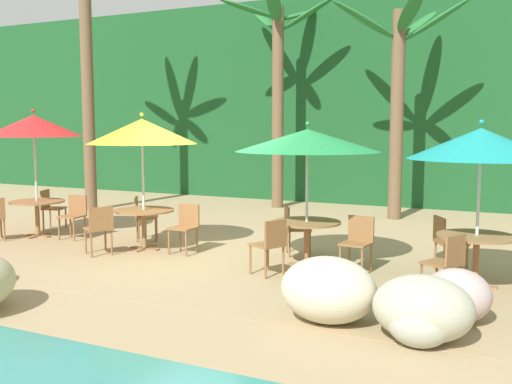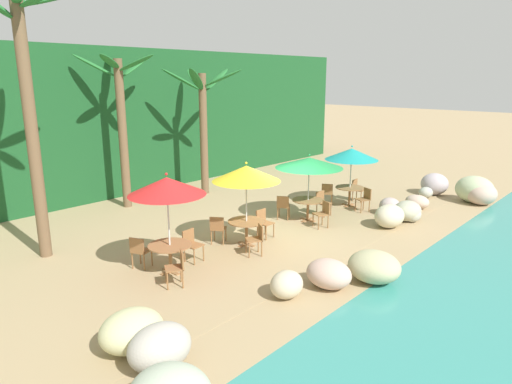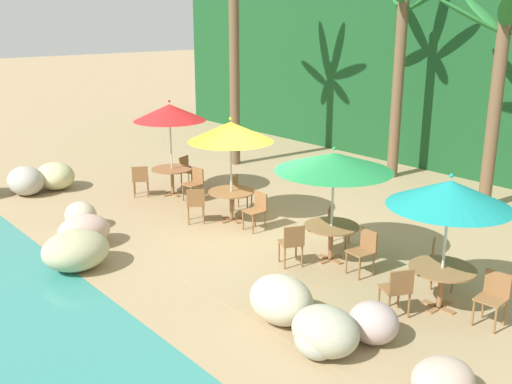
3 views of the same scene
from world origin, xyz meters
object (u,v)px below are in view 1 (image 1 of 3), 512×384
at_px(umbrella_red, 34,126).
at_px(chair_yellow_left, 100,227).
at_px(umbrella_yellow, 142,132).
at_px(umbrella_teal, 481,144).
at_px(chair_red_seaward, 75,213).
at_px(chair_green_inland, 293,226).
at_px(dining_table_teal, 476,244).
at_px(palm_tree_third, 398,76).
at_px(chair_yellow_inland, 142,215).
at_px(chair_green_seaward, 358,240).
at_px(dining_table_red, 37,207).
at_px(palm_tree_second, 278,72).
at_px(chair_green_left, 271,243).
at_px(dining_table_green, 307,229).
at_px(chair_yellow_seaward, 186,225).
at_px(chair_teal_inland, 446,240).
at_px(umbrella_green, 307,140).
at_px(chair_red_inland, 50,206).
at_px(palm_tree_nearest, 86,33).
at_px(chair_teal_left, 447,261).
at_px(dining_table_yellow, 144,216).

height_order(umbrella_red, chair_yellow_left, umbrella_red).
height_order(umbrella_red, umbrella_yellow, umbrella_red).
bearing_deg(umbrella_yellow, umbrella_teal, -0.42).
xyz_separation_m(chair_red_seaward, chair_green_inland, (4.54, 0.49, 0.00)).
relative_size(chair_red_seaward, dining_table_teal, 0.79).
distance_m(umbrella_red, palm_tree_third, 8.30).
relative_size(umbrella_red, chair_yellow_inland, 2.99).
bearing_deg(chair_yellow_inland, chair_yellow_left, -83.98).
xyz_separation_m(chair_green_seaward, chair_green_inland, (-1.37, 0.69, 0.00)).
bearing_deg(umbrella_teal, dining_table_red, 179.14).
distance_m(chair_yellow_left, palm_tree_second, 7.72).
xyz_separation_m(dining_table_red, dining_table_teal, (8.47, -0.13, 0.00)).
bearing_deg(chair_green_inland, chair_green_left, -80.71).
bearing_deg(dining_table_green, chair_yellow_seaward, 179.51).
bearing_deg(chair_teal_inland, palm_tree_third, 110.83).
bearing_deg(umbrella_red, dining_table_red, 90.00).
bearing_deg(umbrella_red, umbrella_green, -0.25).
bearing_deg(chair_yellow_inland, chair_red_inland, 176.14).
relative_size(chair_yellow_inland, chair_green_left, 1.00).
bearing_deg(dining_table_red, chair_yellow_inland, 14.81).
bearing_deg(umbrella_green, dining_table_teal, -2.24).
xyz_separation_m(chair_teal_inland, palm_tree_third, (-1.88, 4.95, 2.94)).
height_order(umbrella_green, chair_green_inland, umbrella_green).
height_order(chair_green_seaward, palm_tree_third, palm_tree_third).
height_order(chair_yellow_left, dining_table_green, chair_yellow_left).
bearing_deg(chair_green_left, umbrella_teal, 13.98).
bearing_deg(dining_table_red, chair_green_inland, 6.98).
height_order(dining_table_red, palm_tree_second, palm_tree_second).
relative_size(chair_green_seaward, chair_green_left, 1.00).
distance_m(chair_yellow_seaward, palm_tree_nearest, 7.54).
distance_m(chair_yellow_inland, chair_teal_inland, 5.77).
distance_m(dining_table_green, chair_teal_left, 2.48).
distance_m(dining_table_yellow, palm_tree_nearest, 6.96).
xyz_separation_m(umbrella_teal, palm_tree_nearest, (-10.11, 3.61, 2.67)).
height_order(umbrella_red, palm_tree_second, palm_tree_second).
bearing_deg(chair_red_seaward, umbrella_teal, -2.22).
bearing_deg(chair_teal_left, umbrella_green, 158.47).
xyz_separation_m(umbrella_yellow, chair_yellow_left, (-0.39, -0.76, -1.65)).
relative_size(chair_yellow_left, chair_teal_left, 1.00).
distance_m(chair_red_inland, palm_tree_second, 7.00).
bearing_deg(umbrella_teal, chair_yellow_left, -173.28).
bearing_deg(dining_table_teal, palm_tree_third, 112.97).
distance_m(umbrella_green, chair_green_seaward, 1.75).
distance_m(chair_green_seaward, umbrella_teal, 2.30).
distance_m(umbrella_yellow, dining_table_green, 3.52).
distance_m(dining_table_yellow, umbrella_green, 3.46).
height_order(umbrella_yellow, palm_tree_second, palm_tree_second).
bearing_deg(chair_teal_inland, umbrella_green, -164.22).
xyz_separation_m(chair_green_left, dining_table_teal, (2.85, 0.71, 0.10)).
bearing_deg(palm_tree_third, chair_green_seaward, -83.20).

